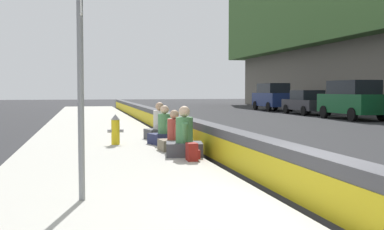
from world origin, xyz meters
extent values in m
plane|color=#2B2B2D|center=(0.00, 0.00, 0.00)|extent=(160.00, 160.00, 0.00)
cube|color=#B5B2A8|center=(0.00, 2.65, 0.07)|extent=(80.00, 4.40, 0.14)
cube|color=#47474C|center=(0.00, 0.00, 0.42)|extent=(76.00, 0.44, 0.85)
cube|color=gold|center=(0.00, 0.23, 0.38)|extent=(74.48, 0.01, 0.54)
cylinder|color=gray|center=(1.13, 3.19, 1.94)|extent=(0.09, 0.09, 3.60)
cube|color=white|center=(1.13, 3.17, 2.94)|extent=(0.44, 0.02, 0.36)
cube|color=black|center=(1.13, 3.15, 2.94)|extent=(0.30, 0.01, 0.10)
cylinder|color=gold|center=(7.84, 2.26, 0.50)|extent=(0.24, 0.24, 0.72)
cone|color=gray|center=(7.84, 2.26, 0.94)|extent=(0.26, 0.26, 0.16)
cylinder|color=gray|center=(7.84, 2.09, 0.54)|extent=(0.10, 0.12, 0.10)
cylinder|color=gray|center=(7.84, 2.43, 0.54)|extent=(0.10, 0.12, 0.10)
cube|color=#424247|center=(5.14, 0.81, 0.30)|extent=(0.87, 0.97, 0.32)
cylinder|color=#4C8951|center=(5.14, 0.81, 0.77)|extent=(0.41, 0.41, 0.61)
sphere|color=beige|center=(5.14, 0.81, 1.20)|extent=(0.27, 0.27, 0.27)
cylinder|color=#4C8951|center=(5.37, 0.77, 0.70)|extent=(0.33, 0.20, 0.53)
cylinder|color=#4C8951|center=(4.92, 0.85, 0.70)|extent=(0.33, 0.20, 0.53)
cube|color=#706651|center=(6.20, 0.84, 0.28)|extent=(0.71, 0.82, 0.28)
cylinder|color=#AD3D33|center=(6.20, 0.84, 0.69)|extent=(0.36, 0.36, 0.54)
sphere|color=tan|center=(6.20, 0.84, 1.08)|extent=(0.24, 0.24, 0.24)
cylinder|color=#AD3D33|center=(6.40, 0.86, 0.64)|extent=(0.29, 0.15, 0.47)
cylinder|color=#AD3D33|center=(6.00, 0.82, 0.64)|extent=(0.29, 0.15, 0.47)
cube|color=#23284C|center=(7.69, 0.84, 0.29)|extent=(0.90, 0.98, 0.30)
cylinder|color=#4C8951|center=(7.69, 0.84, 0.73)|extent=(0.39, 0.39, 0.57)
sphere|color=beige|center=(7.69, 0.84, 1.14)|extent=(0.25, 0.25, 0.25)
cylinder|color=#4C8951|center=(7.90, 0.91, 0.67)|extent=(0.32, 0.22, 0.50)
cylinder|color=#4C8951|center=(7.49, 0.78, 0.67)|extent=(0.32, 0.22, 0.50)
cube|color=#424247|center=(9.10, 0.76, 0.30)|extent=(0.89, 0.98, 0.32)
cylinder|color=beige|center=(9.10, 0.76, 0.76)|extent=(0.41, 0.41, 0.60)
sphere|color=tan|center=(9.10, 0.76, 1.19)|extent=(0.27, 0.27, 0.27)
cylinder|color=beige|center=(9.32, 0.81, 0.70)|extent=(0.33, 0.20, 0.53)
cylinder|color=beige|center=(8.88, 0.71, 0.70)|extent=(0.33, 0.20, 0.53)
cube|color=maroon|center=(4.35, 0.81, 0.34)|extent=(0.32, 0.22, 0.40)
cube|color=maroon|center=(4.35, 0.67, 0.28)|extent=(0.22, 0.06, 0.20)
cube|color=#145128|center=(18.40, -12.11, 0.93)|extent=(4.81, 1.95, 1.10)
cube|color=black|center=(18.30, -12.11, 1.88)|extent=(3.11, 1.75, 0.80)
cylinder|color=black|center=(19.94, -11.19, 0.38)|extent=(0.76, 0.22, 0.76)
cylinder|color=black|center=(19.93, -13.04, 0.38)|extent=(0.76, 0.22, 0.76)
cylinder|color=black|center=(16.87, -11.18, 0.38)|extent=(0.76, 0.22, 0.76)
cylinder|color=black|center=(16.86, -13.02, 0.38)|extent=(0.76, 0.22, 0.76)
cube|color=#28282D|center=(24.06, -12.12, 0.69)|extent=(4.53, 1.87, 0.72)
cube|color=black|center=(23.96, -12.11, 1.38)|extent=(2.23, 1.66, 0.66)
cylinder|color=black|center=(25.51, -11.28, 0.33)|extent=(0.66, 0.23, 0.66)
cylinder|color=black|center=(25.48, -13.00, 0.33)|extent=(0.66, 0.23, 0.66)
cylinder|color=black|center=(22.63, -11.23, 0.33)|extent=(0.66, 0.23, 0.66)
cylinder|color=black|center=(22.60, -12.96, 0.33)|extent=(0.66, 0.23, 0.66)
cube|color=navy|center=(30.30, -12.23, 0.93)|extent=(4.84, 2.02, 1.10)
cube|color=black|center=(30.20, -12.22, 1.88)|extent=(3.14, 1.79, 0.80)
cylinder|color=black|center=(31.86, -11.34, 0.38)|extent=(0.76, 0.24, 0.76)
cylinder|color=black|center=(31.82, -13.18, 0.38)|extent=(0.76, 0.24, 0.76)
cylinder|color=black|center=(28.79, -11.27, 0.38)|extent=(0.76, 0.24, 0.76)
cylinder|color=black|center=(28.75, -13.11, 0.38)|extent=(0.76, 0.24, 0.76)
camera|label=1|loc=(-5.59, 3.15, 1.72)|focal=43.13mm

